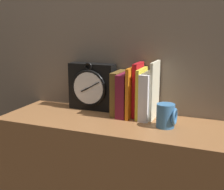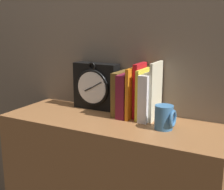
% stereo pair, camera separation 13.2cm
% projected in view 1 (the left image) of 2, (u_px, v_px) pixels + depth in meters
% --- Properties ---
extents(wall_back, '(6.00, 0.05, 2.60)m').
position_uv_depth(wall_back, '(129.00, 12.00, 1.43)').
color(wall_back, '#756656').
rests_on(wall_back, ground_plane).
extents(clock, '(0.22, 0.08, 0.23)m').
position_uv_depth(clock, '(92.00, 87.00, 1.50)').
color(clock, black).
rests_on(clock, bookshelf).
extents(book_slot0_brown, '(0.03, 0.14, 0.20)m').
position_uv_depth(book_slot0_brown, '(118.00, 93.00, 1.42)').
color(book_slot0_brown, brown).
rests_on(book_slot0_brown, bookshelf).
extents(book_slot1_maroon, '(0.04, 0.15, 0.19)m').
position_uv_depth(book_slot1_maroon, '(125.00, 95.00, 1.40)').
color(book_slot1_maroon, maroon).
rests_on(book_slot1_maroon, bookshelf).
extents(book_slot2_orange, '(0.01, 0.15, 0.22)m').
position_uv_depth(book_slot2_orange, '(132.00, 92.00, 1.39)').
color(book_slot2_orange, orange).
rests_on(book_slot2_orange, bookshelf).
extents(book_slot3_red, '(0.02, 0.12, 0.24)m').
position_uv_depth(book_slot3_red, '(138.00, 90.00, 1.39)').
color(book_slot3_red, '#AF141C').
rests_on(book_slot3_red, bookshelf).
extents(book_slot4_yellow, '(0.01, 0.14, 0.22)m').
position_uv_depth(book_slot4_yellow, '(141.00, 93.00, 1.38)').
color(book_slot4_yellow, yellow).
rests_on(book_slot4_yellow, bookshelf).
extents(book_slot5_white, '(0.04, 0.15, 0.20)m').
position_uv_depth(book_slot5_white, '(148.00, 96.00, 1.36)').
color(book_slot5_white, silver).
rests_on(book_slot5_white, bookshelf).
extents(book_slot6_cream, '(0.01, 0.13, 0.25)m').
position_uv_depth(book_slot6_cream, '(155.00, 90.00, 1.36)').
color(book_slot6_cream, beige).
rests_on(book_slot6_cream, bookshelf).
extents(mug, '(0.08, 0.07, 0.10)m').
position_uv_depth(mug, '(167.00, 116.00, 1.26)').
color(mug, teal).
rests_on(mug, bookshelf).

